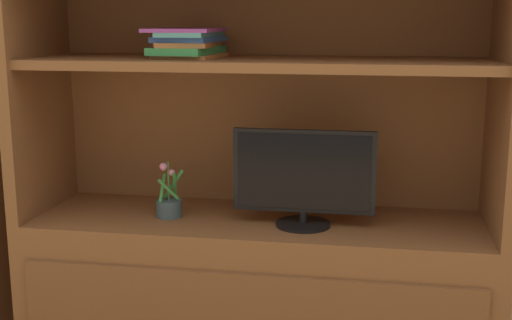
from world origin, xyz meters
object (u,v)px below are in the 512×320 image
media_console (258,249)px  potted_plant (169,205)px  magazine_stack (188,43)px  tv_monitor (304,177)px

media_console → potted_plant: (-0.36, -0.04, 0.18)m
potted_plant → magazine_stack: 0.65m
media_console → tv_monitor: bearing=-21.5°
potted_plant → magazine_stack: (0.08, 0.04, 0.65)m
media_console → tv_monitor: media_console is taller
media_console → tv_monitor: 0.38m
potted_plant → magazine_stack: magazine_stack is taller
tv_monitor → magazine_stack: magazine_stack is taller
media_console → potted_plant: media_console is taller
tv_monitor → media_console: bearing=158.5°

